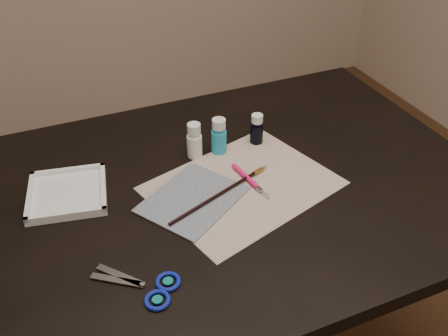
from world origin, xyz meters
name	(u,v)px	position (x,y,z in m)	size (l,w,h in m)	color
table	(224,286)	(0.00, 0.00, 0.38)	(1.30, 0.90, 0.75)	black
paper	(243,186)	(0.04, -0.02, 0.75)	(0.43, 0.32, 0.00)	white
canvas	(193,199)	(-0.09, -0.03, 0.75)	(0.23, 0.18, 0.00)	black
paint_bottle_white	(194,140)	(-0.02, 0.14, 0.80)	(0.04, 0.04, 0.10)	white
paint_bottle_cyan	(219,136)	(0.04, 0.14, 0.80)	(0.04, 0.04, 0.10)	#24A0CA
paint_bottle_navy	(257,129)	(0.16, 0.14, 0.79)	(0.04, 0.04, 0.09)	black
paintbrush	(222,192)	(-0.02, -0.04, 0.76)	(0.32, 0.01, 0.01)	black
craft_knife	(251,182)	(0.06, -0.03, 0.76)	(0.16, 0.01, 0.01)	#ED1B6C
scissors	(133,285)	(-0.29, -0.23, 0.76)	(0.20, 0.10, 0.01)	silver
palette_tray	(67,193)	(-0.36, 0.10, 0.76)	(0.18, 0.18, 0.02)	white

